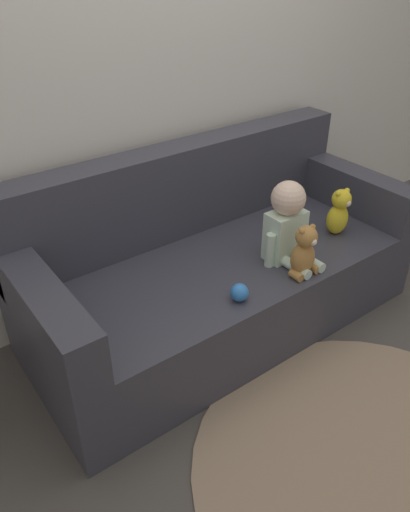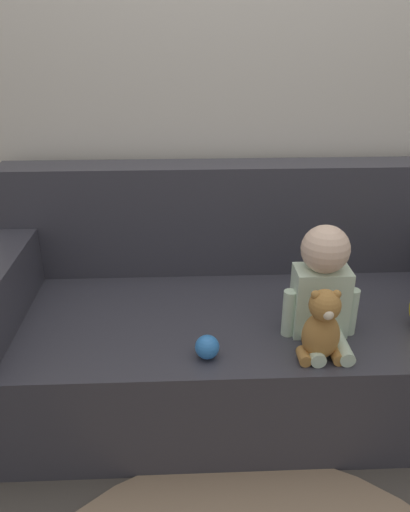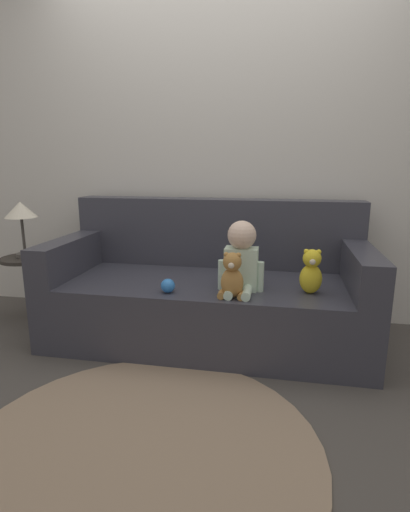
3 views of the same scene
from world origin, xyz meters
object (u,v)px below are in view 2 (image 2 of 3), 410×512
Objects in this scene: person_baby at (322,285)px; toy_ball at (207,347)px; teddy_bear_brown at (322,327)px; couch at (243,320)px.

person_baby is 4.99× the size of toy_ball.
toy_ball is at bearing 176.99° from teddy_bear_brown.
couch is at bearing 116.55° from teddy_bear_brown.
toy_ball is (-0.38, 0.02, -0.08)m from teddy_bear_brown.
couch reaches higher than teddy_bear_brown.
teddy_bear_brown is (-0.03, -0.15, -0.07)m from person_baby.
couch is 24.70× the size of toy_ball.
couch is 0.45m from toy_ball.
toy_ball is (-0.17, -0.39, 0.15)m from couch.
person_baby is (0.24, -0.26, 0.30)m from couch.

